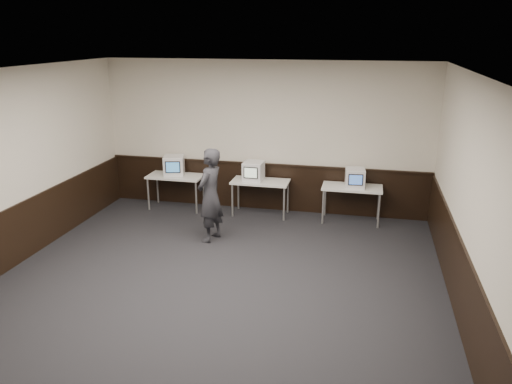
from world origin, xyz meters
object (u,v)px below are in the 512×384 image
Objects in this scene: desk_right at (352,190)px; person at (210,195)px; desk_center at (260,184)px; desk_left at (176,178)px; emac_left at (174,165)px; emac_center at (253,171)px; emac_right at (355,178)px.

person is (-2.51, -1.54, 0.20)m from desk_right.
desk_right is at bearing 0.00° from desk_center.
desk_left is 2.20× the size of emac_left.
desk_left is 2.02m from person.
emac_center is 1.02× the size of emac_right.
desk_right is 0.27m from emac_right.
desk_left is 3.80m from desk_right.
desk_center is 0.31m from emac_center.
emac_center is at bearing 177.52° from person.
desk_left is 3.85m from emac_right.
desk_center and desk_right have the same top height.
desk_center is 1.90m from desk_right.
desk_left is 2.66× the size of emac_center.
emac_left is at bearing 179.22° from desk_center.
emac_left is 1.21× the size of emac_center.
emac_right is (3.88, -0.05, -0.02)m from emac_left.
emac_left reaches higher than emac_right.
emac_center is at bearing 174.21° from emac_right.
person is at bearing -148.41° from desk_right.
person is at bearing -111.56° from desk_center.
desk_left is at bearing 174.35° from emac_right.
emac_center is (1.78, -0.03, -0.01)m from emac_left.
emac_center reaches higher than emac_right.
emac_center is at bearing -16.46° from emac_left.
desk_center is 2.66× the size of emac_center.
desk_center is 1.67m from person.
emac_center is at bearing -179.81° from desk_right.
emac_center is 2.09m from emac_right.
person is (1.29, -1.54, 0.20)m from desk_left.
emac_right reaches higher than desk_center.
emac_left is (-0.03, 0.03, 0.28)m from desk_left.
person is at bearing -65.31° from emac_left.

